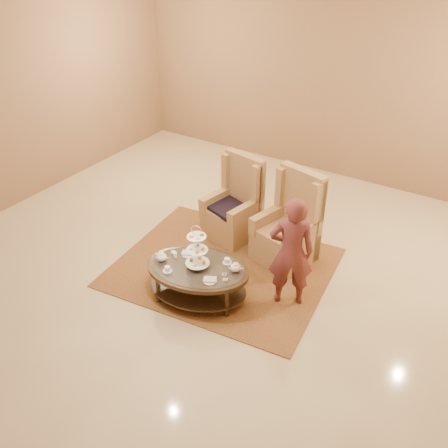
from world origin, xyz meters
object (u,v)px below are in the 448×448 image
Objects in this scene: armchair_left at (235,210)px; person at (291,252)px; tea_table at (198,273)px; armchair_right at (290,231)px.

person is (1.41, -1.00, 0.33)m from armchair_left.
tea_table is 1.18× the size of armchair_left.
person is (1.02, 0.57, 0.36)m from tea_table.
armchair_right is at bearing 53.33° from tea_table.
tea_table is at bearing -65.44° from armchair_left.
armchair_left is 0.99m from armchair_right.
person is at bearing -24.92° from armchair_left.
tea_table is 1.13× the size of armchair_right.
tea_table is 1.22m from person.
person is at bearing -49.61° from armchair_right.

